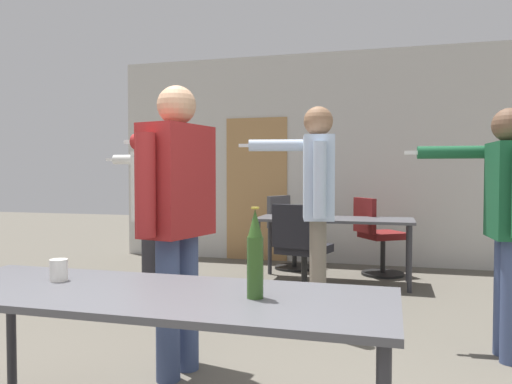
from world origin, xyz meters
name	(u,v)px	position (x,y,z in m)	size (l,w,h in m)	color
back_wall	(332,159)	(-0.03, 5.49, 1.45)	(6.32, 0.12, 2.93)	beige
conference_table_near	(149,306)	(-0.21, 0.43, 0.67)	(2.09, 0.72, 0.74)	#4C4C51
conference_table_far	(334,225)	(0.15, 4.20, 0.66)	(1.76, 0.67, 0.74)	#4C4C51
person_left_plaid	(316,192)	(0.19, 2.58, 1.09)	(0.88, 0.62, 1.80)	slate
person_far_watching	(506,206)	(1.52, 2.13, 1.03)	(0.78, 0.57, 1.68)	#3D4C75
person_near_casual	(175,202)	(-0.49, 1.32, 1.07)	(0.78, 0.81, 1.78)	#3D4C75
person_right_polo	(151,198)	(-1.40, 2.75, 1.02)	(0.75, 0.59, 1.67)	#28282D
office_chair_far_right	(301,254)	(-0.08, 3.38, 0.45)	(0.56, 0.61, 0.95)	black
office_chair_side_rolled	(378,239)	(0.62, 4.75, 0.45)	(0.68, 0.66, 0.95)	black
office_chair_mid_tucked	(290,234)	(-0.51, 4.94, 0.45)	(0.66, 0.62, 0.95)	black
beer_bottle	(255,255)	(0.26, 0.43, 0.91)	(0.07, 0.07, 0.37)	#2D511E
drink_cup	(59,270)	(-0.72, 0.50, 0.79)	(0.08, 0.08, 0.10)	silver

